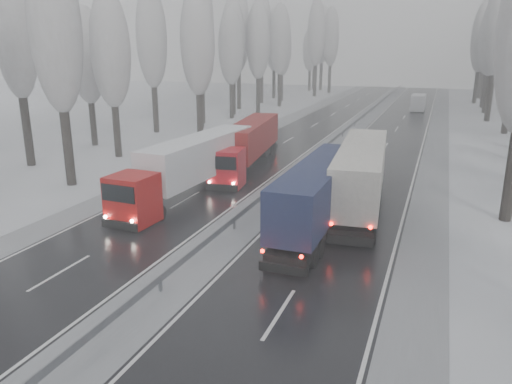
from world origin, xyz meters
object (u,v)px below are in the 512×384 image
Objects in this scene: truck_red_white at (192,163)px; truck_red_red at (249,142)px; box_truck_distant at (418,102)px; truck_blue_box at (323,187)px; truck_cream_box at (362,170)px.

truck_red_white reaches higher than truck_red_red.
truck_red_white is (-12.02, -55.71, 0.95)m from box_truck_distant.
truck_red_red is (0.68, 8.98, -0.07)m from truck_red_white.
truck_blue_box is at bearing -92.31° from box_truck_distant.
truck_blue_box is 10.21m from truck_red_white.
box_truck_distant is at bearing 68.99° from truck_red_red.
truck_red_white is (-11.33, -1.46, -0.16)m from truck_cream_box.
truck_red_red is (-11.34, -46.73, 0.88)m from box_truck_distant.
truck_red_red reaches higher than box_truck_distant.
truck_cream_box is 13.04m from truck_red_red.
truck_blue_box is 4.54m from truck_cream_box.
truck_red_red is (-9.14, 11.80, -0.03)m from truck_blue_box.
truck_red_red is at bearing 88.72° from truck_red_white.
truck_blue_box is 2.15× the size of box_truck_distant.
truck_cream_box reaches higher than truck_blue_box.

